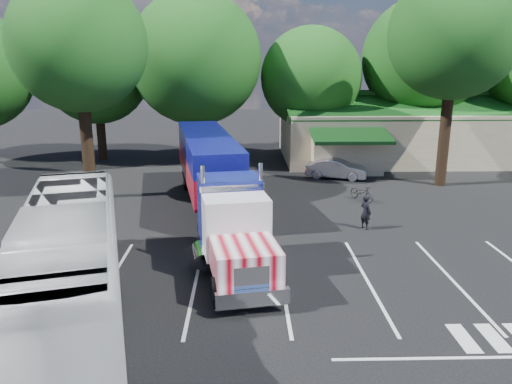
{
  "coord_description": "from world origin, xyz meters",
  "views": [
    {
      "loc": [
        -1.38,
        -22.99,
        8.0
      ],
      "look_at": [
        -0.82,
        -0.51,
        2.0
      ],
      "focal_mm": 35.0,
      "sensor_mm": 36.0,
      "label": 1
    }
  ],
  "objects_px": {
    "bicycle": "(362,192)",
    "woman": "(366,212)",
    "tour_bus": "(69,260)",
    "silver_sedan": "(336,169)",
    "semi_truck": "(213,173)"
  },
  "relations": [
    {
      "from": "bicycle",
      "to": "woman",
      "type": "bearing_deg",
      "value": -131.3
    },
    {
      "from": "woman",
      "to": "bicycle",
      "type": "xyz_separation_m",
      "value": [
        1.0,
        5.02,
        -0.35
      ]
    },
    {
      "from": "bicycle",
      "to": "tour_bus",
      "type": "distance_m",
      "value": 18.03
    },
    {
      "from": "tour_bus",
      "to": "silver_sedan",
      "type": "bearing_deg",
      "value": 41.97
    },
    {
      "from": "tour_bus",
      "to": "silver_sedan",
      "type": "xyz_separation_m",
      "value": [
        12.0,
        18.5,
        -1.11
      ]
    },
    {
      "from": "woman",
      "to": "bicycle",
      "type": "distance_m",
      "value": 5.13
    },
    {
      "from": "woman",
      "to": "tour_bus",
      "type": "relative_size",
      "value": 0.13
    },
    {
      "from": "bicycle",
      "to": "semi_truck",
      "type": "bearing_deg",
      "value": 168.52
    },
    {
      "from": "semi_truck",
      "to": "bicycle",
      "type": "relative_size",
      "value": 10.58
    },
    {
      "from": "bicycle",
      "to": "tour_bus",
      "type": "relative_size",
      "value": 0.15
    },
    {
      "from": "semi_truck",
      "to": "tour_bus",
      "type": "relative_size",
      "value": 1.55
    },
    {
      "from": "woman",
      "to": "semi_truck",
      "type": "bearing_deg",
      "value": 41.19
    },
    {
      "from": "bicycle",
      "to": "tour_bus",
      "type": "bearing_deg",
      "value": -164.08
    },
    {
      "from": "tour_bus",
      "to": "silver_sedan",
      "type": "height_order",
      "value": "tour_bus"
    },
    {
      "from": "semi_truck",
      "to": "bicycle",
      "type": "height_order",
      "value": "semi_truck"
    }
  ]
}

